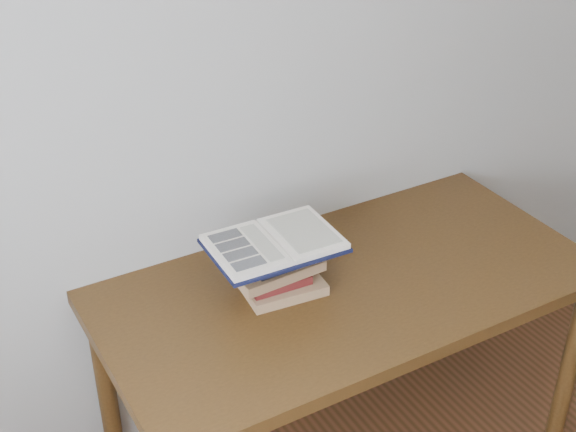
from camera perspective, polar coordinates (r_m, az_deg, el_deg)
desk at (r=2.48m, az=4.25°, el=-6.43°), size 1.51×0.75×0.81m
book_stack at (r=2.34m, az=-0.71°, el=-3.64°), size 0.27×0.20×0.15m
open_book at (r=2.28m, az=-0.98°, el=-1.93°), size 0.38×0.27×0.03m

